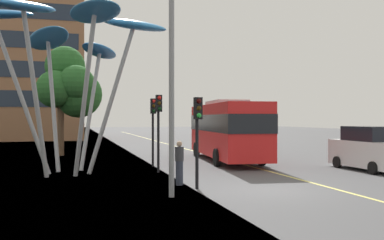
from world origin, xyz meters
TOP-DOWN VIEW (x-y plane):
  - ground at (-0.66, 0.00)m, footprint 120.00×240.00m
  - red_bus at (2.16, 10.66)m, footprint 3.58×10.93m
  - leaf_sculpture at (-7.55, 6.76)m, footprint 9.94×8.78m
  - traffic_light_kerb_near at (-2.49, 0.78)m, footprint 0.28×0.42m
  - traffic_light_kerb_far at (-2.94, 5.95)m, footprint 0.28×0.42m
  - traffic_light_island_mid at (-2.76, 8.44)m, footprint 0.28×0.42m
  - car_parked_mid at (7.42, 4.14)m, footprint 2.05×4.58m
  - street_lamp at (-3.38, -0.49)m, footprint 1.70×0.44m
  - tree_pavement_near at (-7.05, 17.43)m, footprint 4.51×4.60m
  - pedestrian at (-2.90, 1.93)m, footprint 0.34×0.34m

SIDE VIEW (x-z plane):
  - ground at x=-0.66m, z-range -0.10..0.00m
  - pedestrian at x=-2.90m, z-range 0.00..1.71m
  - car_parked_mid at x=7.42m, z-range -0.06..2.12m
  - red_bus at x=2.16m, z-range 0.17..3.83m
  - traffic_light_kerb_near at x=-2.49m, z-range 0.76..4.11m
  - traffic_light_island_mid at x=-2.76m, z-range 0.82..4.46m
  - traffic_light_kerb_far at x=-2.94m, z-range 0.83..4.53m
  - street_lamp at x=-3.38m, z-range 1.06..8.86m
  - tree_pavement_near at x=-7.05m, z-range 1.07..8.89m
  - leaf_sculpture at x=-7.55m, z-range 2.58..10.35m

